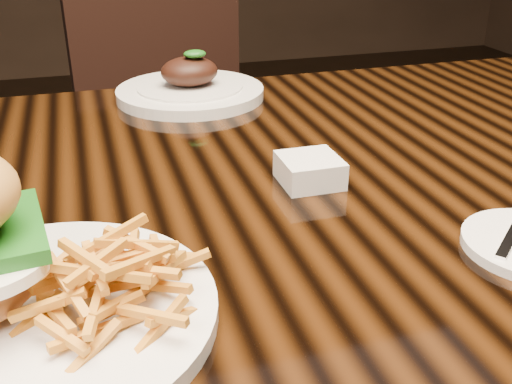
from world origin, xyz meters
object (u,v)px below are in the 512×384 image
object	(u,v)px
chair_far	(173,116)
far_dish	(190,89)
burger_plate	(20,274)
dining_table	(219,244)

from	to	relation	value
chair_far	far_dish	bearing A→B (deg)	-102.89
burger_plate	far_dish	bearing A→B (deg)	71.71
far_dish	chair_far	world-z (taller)	chair_far
far_dish	burger_plate	bearing A→B (deg)	-112.97
dining_table	chair_far	world-z (taller)	chair_far
far_dish	chair_far	bearing A→B (deg)	84.97
dining_table	far_dish	xyz separation A→B (m)	(0.04, 0.35, 0.09)
dining_table	chair_far	xyz separation A→B (m)	(0.08, 0.89, -0.13)
dining_table	far_dish	distance (m)	0.37
burger_plate	chair_far	distance (m)	1.16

